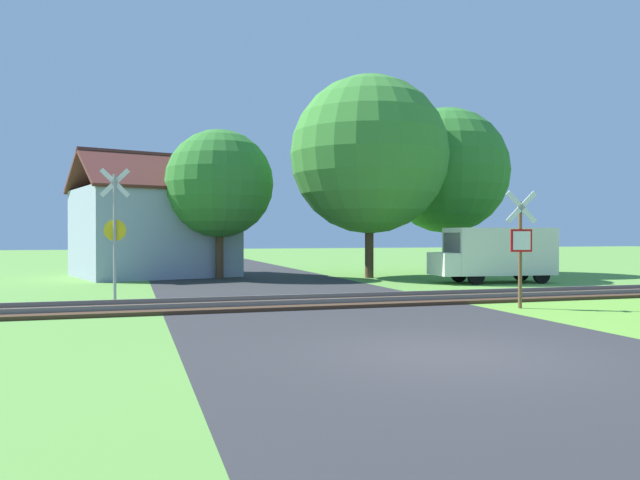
# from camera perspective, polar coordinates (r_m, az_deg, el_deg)

# --- Properties ---
(ground_plane) EXTENTS (160.00, 160.00, 0.00)m
(ground_plane) POSITION_cam_1_polar(r_m,az_deg,el_deg) (10.55, 11.34, -10.18)
(ground_plane) COLOR #5B933D
(road_asphalt) EXTENTS (8.33, 80.00, 0.01)m
(road_asphalt) POSITION_cam_1_polar(r_m,az_deg,el_deg) (12.32, 6.88, -8.62)
(road_asphalt) COLOR #2D2D30
(road_asphalt) RESTS_ON ground
(rail_track) EXTENTS (60.00, 2.60, 0.22)m
(rail_track) POSITION_cam_1_polar(r_m,az_deg,el_deg) (17.58, -0.61, -5.72)
(rail_track) COLOR #422D1E
(rail_track) RESTS_ON ground
(stop_sign_near) EXTENTS (0.87, 0.18, 3.12)m
(stop_sign_near) POSITION_cam_1_polar(r_m,az_deg,el_deg) (17.31, 17.88, -0.23)
(stop_sign_near) COLOR brown
(stop_sign_near) RESTS_ON ground
(crossing_sign_far) EXTENTS (0.87, 0.18, 3.94)m
(crossing_sign_far) POSITION_cam_1_polar(r_m,az_deg,el_deg) (19.50, -18.25, 1.23)
(crossing_sign_far) COLOR #9E9EA5
(crossing_sign_far) RESTS_ON ground
(house) EXTENTS (8.37, 7.83, 5.89)m
(house) POSITION_cam_1_polar(r_m,az_deg,el_deg) (30.65, -14.95, 0.88)
(house) COLOR #99A3B7
(house) RESTS_ON ground
(tree_right) EXTENTS (7.19, 7.19, 9.21)m
(tree_right) POSITION_cam_1_polar(r_m,az_deg,el_deg) (28.72, 4.53, 7.76)
(tree_right) COLOR #513823
(tree_right) RESTS_ON ground
(tree_far) EXTENTS (6.31, 6.31, 8.37)m
(tree_far) POSITION_cam_1_polar(r_m,az_deg,el_deg) (32.34, 11.47, 6.22)
(tree_far) COLOR #513823
(tree_far) RESTS_ON ground
(tree_center) EXTENTS (4.84, 4.84, 6.68)m
(tree_center) POSITION_cam_1_polar(r_m,az_deg,el_deg) (28.42, -9.18, 5.10)
(tree_center) COLOR #513823
(tree_center) RESTS_ON ground
(mail_truck) EXTENTS (5.03, 2.23, 2.24)m
(mail_truck) POSITION_cam_1_polar(r_m,az_deg,el_deg) (26.42, 15.76, -1.10)
(mail_truck) COLOR silver
(mail_truck) RESTS_ON ground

